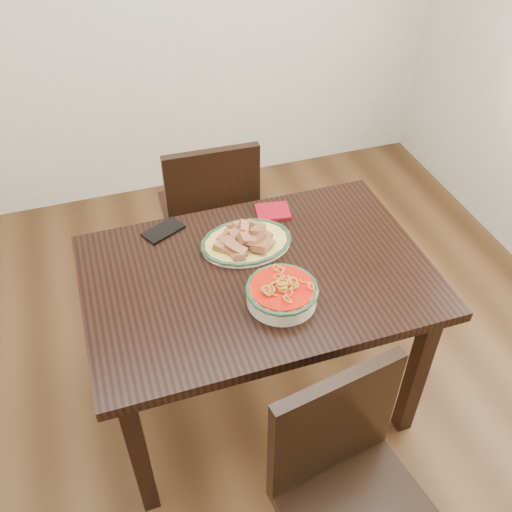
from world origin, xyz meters
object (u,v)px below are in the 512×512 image
object	(u,v)px
dining_table	(258,291)
noodle_bowl	(282,292)
chair_far	(210,211)
fish_plate	(246,235)
smartphone	(163,231)
chair_near	(349,484)

from	to	relation	value
dining_table	noodle_bowl	bearing A→B (deg)	-78.69
chair_far	fish_plate	size ratio (longest dim) A/B	2.62
dining_table	chair_far	world-z (taller)	chair_far
smartphone	fish_plate	bearing A→B (deg)	-58.41
smartphone	chair_far	bearing A→B (deg)	28.68
noodle_bowl	smartphone	distance (m)	0.58
chair_near	fish_plate	distance (m)	0.91
chair_far	fish_plate	bearing A→B (deg)	92.44
fish_plate	noodle_bowl	distance (m)	0.32
smartphone	noodle_bowl	bearing A→B (deg)	-84.63
dining_table	chair_near	xyz separation A→B (m)	(0.05, -0.71, -0.15)
chair_far	fish_plate	distance (m)	0.64
fish_plate	chair_near	bearing A→B (deg)	-87.06
dining_table	smartphone	xyz separation A→B (m)	(-0.27, 0.33, 0.10)
dining_table	chair_far	distance (m)	0.74
chair_near	smartphone	size ratio (longest dim) A/B	5.76
chair_near	noodle_bowl	distance (m)	0.62
dining_table	fish_plate	world-z (taller)	fish_plate
fish_plate	noodle_bowl	world-z (taller)	fish_plate
chair_far	chair_near	xyz separation A→B (m)	(0.05, -1.44, 0.00)
chair_far	smartphone	world-z (taller)	chair_far
chair_far	noodle_bowl	size ratio (longest dim) A/B	3.62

